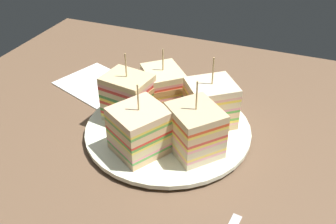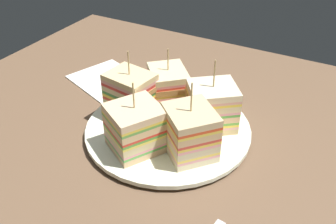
{
  "view_description": "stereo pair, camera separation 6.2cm",
  "coord_description": "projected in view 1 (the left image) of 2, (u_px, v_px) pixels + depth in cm",
  "views": [
    {
      "loc": [
        -19.08,
        47.59,
        39.47
      ],
      "look_at": [
        0.0,
        0.0,
        4.34
      ],
      "focal_mm": 40.66,
      "sensor_mm": 36.0,
      "label": 1
    },
    {
      "loc": [
        -24.69,
        44.94,
        39.47
      ],
      "look_at": [
        0.0,
        0.0,
        4.34
      ],
      "focal_mm": 40.66,
      "sensor_mm": 36.0,
      "label": 2
    }
  ],
  "objects": [
    {
      "name": "ground_plane",
      "position": [
        168.0,
        137.0,
        0.65
      ],
      "size": [
        94.1,
        78.86,
        1.8
      ],
      "primitive_type": "cube",
      "color": "brown"
    },
    {
      "name": "plate",
      "position": [
        168.0,
        129.0,
        0.64
      ],
      "size": [
        27.69,
        27.69,
        1.34
      ],
      "color": "white",
      "rests_on": "ground_plane"
    },
    {
      "name": "sandwich_wedge_0",
      "position": [
        163.0,
        87.0,
        0.68
      ],
      "size": [
        9.63,
        9.75,
        10.88
      ],
      "rotation": [
        0.0,
        0.0,
        8.59
      ],
      "color": "#E9BE8E",
      "rests_on": "plate"
    },
    {
      "name": "sandwich_wedge_1",
      "position": [
        128.0,
        99.0,
        0.64
      ],
      "size": [
        8.39,
        6.97,
        12.22
      ],
      "rotation": [
        0.0,
        0.0,
        9.28
      ],
      "color": "beige",
      "rests_on": "plate"
    },
    {
      "name": "sandwich_wedge_2",
      "position": [
        140.0,
        130.0,
        0.57
      ],
      "size": [
        10.0,
        10.17,
        11.58
      ],
      "rotation": [
        0.0,
        0.0,
        10.46
      ],
      "color": "#E6BE8B",
      "rests_on": "plate"
    },
    {
      "name": "sandwich_wedge_3",
      "position": [
        195.0,
        130.0,
        0.57
      ],
      "size": [
        10.11,
        10.03,
        12.22
      ],
      "rotation": [
        0.0,
        0.0,
        11.84
      ],
      "color": "beige",
      "rests_on": "plate"
    },
    {
      "name": "sandwich_wedge_4",
      "position": [
        210.0,
        103.0,
        0.63
      ],
      "size": [
        10.18,
        10.03,
        12.09
      ],
      "rotation": [
        0.0,
        0.0,
        13.22
      ],
      "color": "#D3B37B",
      "rests_on": "plate"
    },
    {
      "name": "chip_pile",
      "position": [
        161.0,
        119.0,
        0.64
      ],
      "size": [
        5.31,
        7.25,
        1.83
      ],
      "color": "#DEAE5F",
      "rests_on": "plate"
    },
    {
      "name": "napkin",
      "position": [
        97.0,
        84.0,
        0.78
      ],
      "size": [
        18.01,
        16.34,
        0.5
      ],
      "primitive_type": "cube",
      "rotation": [
        0.0,
        0.0,
        -0.35
      ],
      "color": "white",
      "rests_on": "ground_plane"
    }
  ]
}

